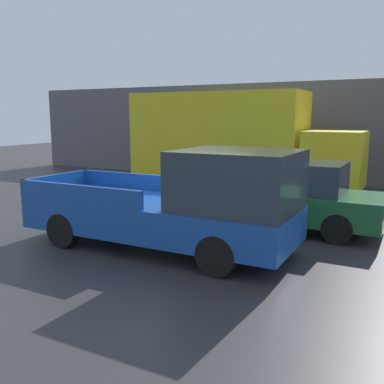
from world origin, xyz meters
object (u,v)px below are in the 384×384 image
(pickup_truck, at_px, (182,205))
(car, at_px, (285,195))
(delivery_truck, at_px, (232,140))
(newspaper_box, at_px, (263,168))

(pickup_truck, xyz_separation_m, car, (1.34, 2.86, -0.15))
(delivery_truck, relative_size, newspaper_box, 7.57)
(car, relative_size, newspaper_box, 4.24)
(pickup_truck, relative_size, delivery_truck, 0.69)
(car, xyz_separation_m, delivery_truck, (-3.28, 4.44, 1.07))
(pickup_truck, bearing_deg, delivery_truck, 104.89)
(pickup_truck, distance_m, delivery_truck, 7.61)
(delivery_truck, bearing_deg, car, -53.55)
(pickup_truck, relative_size, car, 1.23)
(newspaper_box, bearing_deg, car, -67.47)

